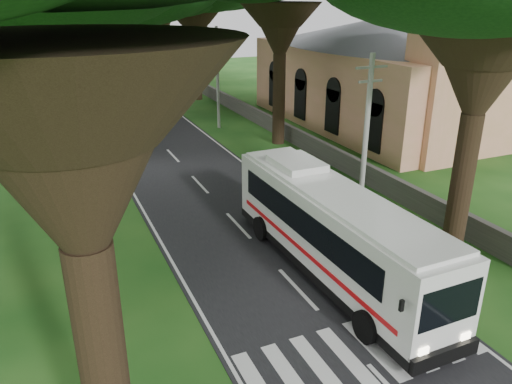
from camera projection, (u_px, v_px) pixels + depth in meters
The scene contains 13 objects.
ground at pixel (325, 319), 17.06m from camera, with size 140.00×140.00×0.00m, color #174614.
road at pixel (156, 138), 38.30m from camera, with size 8.00×120.00×0.04m, color black.
crosswalk at pixel (359, 355), 15.36m from camera, with size 8.00×3.00×0.01m, color silver.
property_wall at pixel (268, 122), 40.59m from camera, with size 0.35×50.00×1.20m, color #383533.
church at pixel (380, 66), 40.22m from camera, with size 14.00×24.00×11.60m.
pole_near at pixel (366, 139), 22.66m from camera, with size 1.60×0.24×8.00m.
pole_mid at pixel (218, 76), 39.65m from camera, with size 1.60×0.24×8.00m.
pole_far at pixel (158, 51), 56.65m from camera, with size 1.60×0.24×8.00m.
coach_bus at pixel (332, 229), 19.19m from camera, with size 2.99×12.07×3.55m.
distant_car_a at pixel (101, 107), 45.27m from camera, with size 1.57×3.90×1.33m, color #BCBCC1.
distant_car_b at pixel (80, 81), 58.93m from camera, with size 1.37×3.93×1.29m, color navy.
distant_car_c at pixel (120, 70), 67.21m from camera, with size 1.73×4.26×1.24m, color maroon.
pedestrian at pixel (102, 192), 25.81m from camera, with size 0.59×0.38×1.61m, color black.
Camera 1 is at (-7.89, -12.06, 10.39)m, focal length 35.00 mm.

